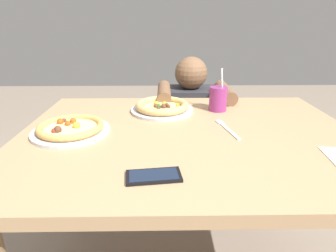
# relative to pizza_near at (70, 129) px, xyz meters

# --- Properties ---
(dining_table) EXTENTS (1.27, 0.96, 0.75)m
(dining_table) POSITION_rel_pizza_near_xyz_m (0.44, 0.00, -0.12)
(dining_table) COLOR tan
(dining_table) RESTS_ON ground
(pizza_near) EXTENTS (0.29, 0.29, 0.04)m
(pizza_near) POSITION_rel_pizza_near_xyz_m (0.00, 0.00, 0.00)
(pizza_near) COLOR #B7B7BC
(pizza_near) RESTS_ON dining_table
(pizza_far) EXTENTS (0.29, 0.29, 0.04)m
(pizza_far) POSITION_rel_pizza_near_xyz_m (0.34, 0.26, 0.00)
(pizza_far) COLOR #B7B7BC
(pizza_far) RESTS_ON dining_table
(drink_cup_colored) EXTENTS (0.08, 0.08, 0.19)m
(drink_cup_colored) POSITION_rel_pizza_near_xyz_m (0.60, 0.27, 0.04)
(drink_cup_colored) COLOR #8C2D72
(drink_cup_colored) RESTS_ON dining_table
(fork) EXTENTS (0.06, 0.20, 0.00)m
(fork) POSITION_rel_pizza_near_xyz_m (0.59, 0.04, -0.02)
(fork) COLOR silver
(fork) RESTS_ON dining_table
(cell_phone) EXTENTS (0.16, 0.09, 0.01)m
(cell_phone) POSITION_rel_pizza_near_xyz_m (0.32, -0.32, -0.01)
(cell_phone) COLOR black
(cell_phone) RESTS_ON dining_table
(diner_seated) EXTENTS (0.39, 0.51, 0.94)m
(diner_seated) POSITION_rel_pizza_near_xyz_m (0.51, 0.69, -0.33)
(diner_seated) COLOR #333847
(diner_seated) RESTS_ON ground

